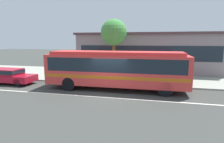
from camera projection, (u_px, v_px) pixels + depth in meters
name	position (u px, v px, depth m)	size (l,w,h in m)	color
ground_plane	(109.00, 94.00, 13.28)	(120.00, 120.00, 0.00)	#3A3D39
sidewalk_slab	(124.00, 76.00, 19.72)	(60.00, 8.00, 0.12)	#989A8D
lane_stripe_center	(106.00, 97.00, 12.51)	(56.00, 0.16, 0.01)	silver
transit_bus	(116.00, 68.00, 14.26)	(10.57, 2.53, 2.91)	red
sedan_behind_bus	(8.00, 75.00, 16.44)	(4.70, 1.86, 1.29)	#AD1127
pedestrian_waiting_near_sign	(136.00, 69.00, 17.41)	(0.47, 0.47, 1.65)	navy
pedestrian_walking_along_curb	(141.00, 73.00, 15.75)	(0.47, 0.47, 1.61)	navy
bus_stop_sign	(170.00, 65.00, 14.95)	(0.11, 0.44, 2.60)	gray
street_tree_near_stop	(114.00, 33.00, 18.43)	(2.54, 2.54, 5.65)	brown
station_building	(148.00, 52.00, 23.74)	(16.34, 8.29, 4.58)	gray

